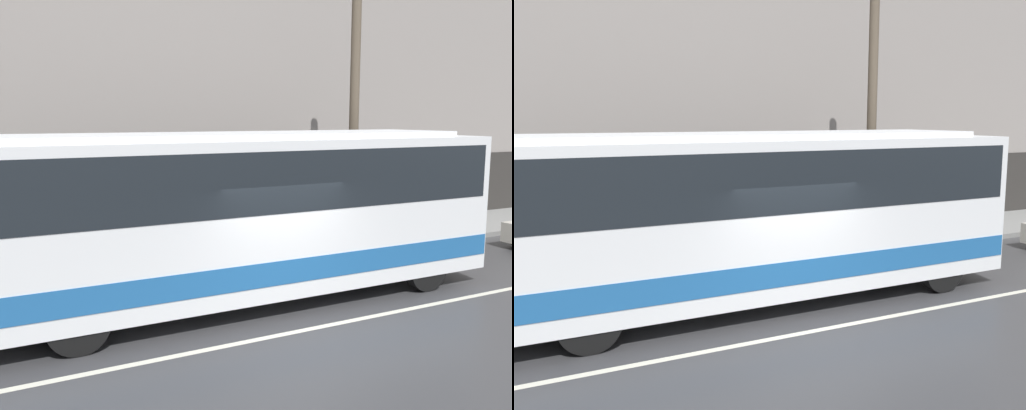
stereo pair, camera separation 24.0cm
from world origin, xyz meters
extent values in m
plane|color=#38383A|center=(0.00, 0.00, 0.00)|extent=(60.00, 60.00, 0.00)
cube|color=gray|center=(0.00, 5.56, 0.07)|extent=(60.00, 3.12, 0.15)
cube|color=gray|center=(0.00, 7.27, 4.76)|extent=(60.00, 0.30, 9.51)
cube|color=#2D2B28|center=(0.00, 7.10, 1.19)|extent=(60.00, 0.06, 2.38)
cube|color=beige|center=(0.00, 0.00, 0.00)|extent=(54.00, 0.14, 0.01)
cube|color=white|center=(-0.42, 1.91, 1.82)|extent=(11.30, 2.55, 2.94)
cube|color=#1E5999|center=(-0.42, 1.91, 0.90)|extent=(11.24, 2.57, 0.45)
cube|color=black|center=(-0.42, 1.91, 2.55)|extent=(10.96, 2.57, 1.12)
cube|color=orange|center=(5.18, 1.91, 3.10)|extent=(0.12, 1.91, 0.28)
cube|color=white|center=(-0.42, 1.91, 3.35)|extent=(9.60, 2.17, 0.12)
cylinder|color=black|center=(3.63, 0.79, 0.51)|extent=(1.02, 0.28, 1.02)
cylinder|color=black|center=(3.63, 3.02, 0.51)|extent=(1.02, 0.28, 1.02)
cylinder|color=black|center=(-3.67, 0.79, 0.51)|extent=(1.02, 0.28, 1.02)
cylinder|color=black|center=(-3.67, 3.02, 0.51)|extent=(1.02, 0.28, 1.02)
cylinder|color=brown|center=(4.45, 4.54, 3.49)|extent=(0.26, 0.26, 6.68)
cylinder|color=#333338|center=(-3.23, 6.22, 0.84)|extent=(0.36, 0.36, 1.39)
sphere|color=tan|center=(-3.23, 6.22, 1.67)|extent=(0.25, 0.25, 0.25)
camera|label=1|loc=(-5.13, -8.09, 3.71)|focal=40.00mm
camera|label=2|loc=(-4.92, -8.19, 3.71)|focal=40.00mm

